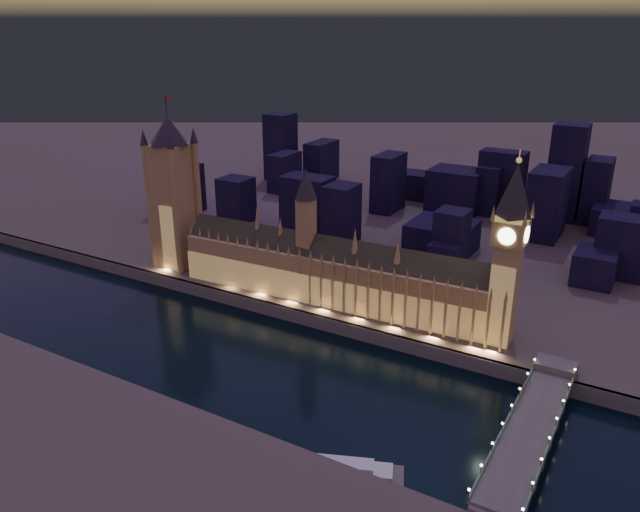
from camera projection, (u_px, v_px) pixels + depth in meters
The scene contains 9 objects.
ground_plane at pixel (259, 354), 326.83m from camera, with size 2000.00×2000.00×0.00m, color black.
north_bank at pixel (511, 162), 745.44m from camera, with size 2000.00×960.00×8.00m, color #47482C.
embankment_wall at pixel (300, 317), 358.52m from camera, with size 2000.00×2.50×8.00m, color #505345.
palace_of_westminster at pixel (334, 273), 362.26m from camera, with size 202.00×28.34×78.00m.
victoria_tower at pixel (173, 185), 405.76m from camera, with size 31.68×31.68×111.95m.
elizabeth_tower at pixel (510, 240), 303.47m from camera, with size 18.00×18.00×100.13m.
westminster_bridge at pixel (531, 431), 256.54m from camera, with size 18.99×113.00×15.90m.
river_boat at pixel (340, 468), 242.18m from camera, with size 50.43×29.42×4.50m.
city_backdrop at pixel (469, 196), 501.22m from camera, with size 494.18×215.63×78.42m.
Camera 1 is at (171.57, -232.02, 165.01)m, focal length 35.00 mm.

